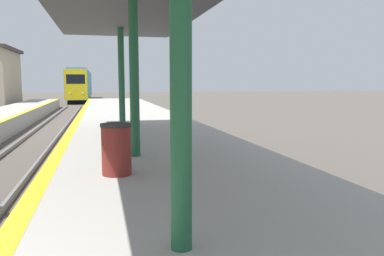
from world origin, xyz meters
name	(u,v)px	position (x,y,z in m)	size (l,w,h in m)	color
train	(81,85)	(0.00, 55.29, 2.26)	(2.65, 23.14, 4.45)	black
trash_bin	(116,149)	(2.97, 4.80, 1.37)	(0.58, 0.58, 0.97)	maroon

